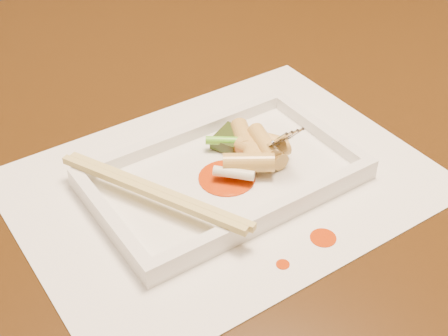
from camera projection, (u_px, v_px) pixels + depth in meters
table at (200, 188)px, 0.77m from camera, size 1.40×0.90×0.75m
placemat at (224, 183)px, 0.62m from camera, size 0.40×0.30×0.00m
sauce_splatter_a at (323, 238)px, 0.56m from camera, size 0.02×0.02×0.00m
sauce_splatter_b at (283, 264)px, 0.53m from camera, size 0.01×0.01×0.00m
plate_base at (224, 179)px, 0.62m from camera, size 0.26×0.16×0.01m
plate_rim_far at (185, 134)px, 0.66m from camera, size 0.26×0.01×0.01m
plate_rim_near at (270, 213)px, 0.56m from camera, size 0.26×0.01×0.01m
plate_rim_left at (109, 219)px, 0.56m from camera, size 0.01×0.14×0.01m
plate_rim_right at (320, 130)px, 0.67m from camera, size 0.01×0.14×0.01m
veg_piece at (230, 139)px, 0.65m from camera, size 0.05×0.04×0.01m
scallion_white at (234, 173)px, 0.60m from camera, size 0.03×0.04×0.01m
scallion_green at (247, 141)px, 0.64m from camera, size 0.07×0.06×0.01m
chopstick_a at (150, 193)px, 0.57m from camera, size 0.10×0.19×0.01m
chopstick_b at (157, 190)px, 0.57m from camera, size 0.10×0.19×0.01m
fork at (273, 83)px, 0.61m from camera, size 0.09×0.10×0.14m
sauce_blob_0 at (227, 178)px, 0.61m from camera, size 0.06×0.06×0.00m
rice_cake_0 at (243, 136)px, 0.65m from camera, size 0.03×0.05×0.02m
rice_cake_1 at (254, 151)px, 0.63m from camera, size 0.03×0.04×0.02m
rice_cake_2 at (249, 163)px, 0.61m from camera, size 0.05×0.04×0.02m
rice_cake_3 at (262, 139)px, 0.65m from camera, size 0.04×0.05×0.02m
rice_cake_4 at (252, 147)px, 0.64m from camera, size 0.05×0.05×0.02m
rice_cake_5 at (264, 144)px, 0.63m from camera, size 0.03×0.05×0.02m
rice_cake_6 at (269, 154)px, 0.63m from camera, size 0.04×0.02×0.02m
rice_cake_7 at (265, 150)px, 0.63m from camera, size 0.02×0.05×0.02m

